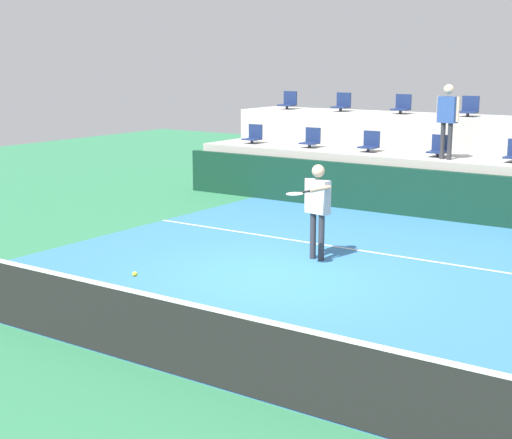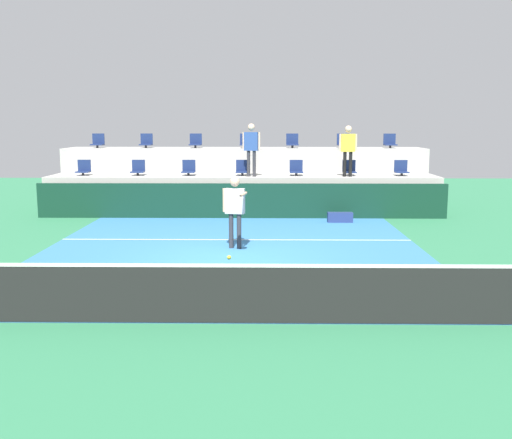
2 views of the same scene
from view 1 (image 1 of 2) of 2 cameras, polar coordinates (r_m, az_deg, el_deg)
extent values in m
plane|color=#2D754C|center=(12.59, 1.30, -4.32)|extent=(40.00, 40.00, 0.00)
cube|color=teal|center=(13.40, 3.64, -3.32)|extent=(9.00, 10.00, 0.01)
cube|color=white|center=(14.59, 6.46, -2.11)|extent=(9.00, 0.06, 0.00)
cube|color=black|center=(9.50, -12.08, -7.11)|extent=(10.40, 0.01, 0.87)
cube|color=white|center=(9.37, -12.20, -4.58)|extent=(10.40, 0.02, 0.05)
cube|color=#0F3323|center=(17.68, 12.00, 1.96)|extent=(13.00, 0.16, 1.10)
cube|color=#ADAAA3|center=(18.86, 13.53, 2.72)|extent=(13.00, 1.80, 1.25)
cube|color=#ADAAA3|center=(20.48, 15.41, 4.53)|extent=(13.00, 1.80, 2.10)
cylinder|color=#2D2D33|center=(21.14, -0.31, 5.85)|extent=(0.08, 0.08, 0.10)
cube|color=navy|center=(21.13, -0.31, 6.04)|extent=(0.44, 0.40, 0.04)
cube|color=navy|center=(21.26, -0.03, 6.64)|extent=(0.44, 0.04, 0.38)
cylinder|color=#2D2D33|center=(20.15, 4.03, 5.52)|extent=(0.08, 0.08, 0.10)
cube|color=navy|center=(20.15, 4.03, 5.72)|extent=(0.44, 0.40, 0.04)
cube|color=navy|center=(20.28, 4.30, 6.36)|extent=(0.44, 0.04, 0.38)
cylinder|color=#2D2D33|center=(19.35, 8.41, 5.17)|extent=(0.08, 0.08, 0.10)
cube|color=navy|center=(19.34, 8.41, 5.37)|extent=(0.44, 0.40, 0.04)
cube|color=navy|center=(19.48, 8.67, 6.03)|extent=(0.44, 0.04, 0.38)
cylinder|color=#2D2D33|center=(18.63, 13.44, 4.72)|extent=(0.08, 0.08, 0.10)
cube|color=navy|center=(18.63, 13.45, 4.93)|extent=(0.44, 0.40, 0.04)
cube|color=navy|center=(18.77, 13.68, 5.62)|extent=(0.44, 0.04, 0.38)
cylinder|color=#2D2D33|center=(22.56, 2.33, 8.38)|extent=(0.08, 0.08, 0.10)
cube|color=navy|center=(22.56, 2.34, 8.56)|extent=(0.44, 0.40, 0.04)
cube|color=navy|center=(22.70, 2.58, 9.11)|extent=(0.44, 0.04, 0.38)
cylinder|color=#2D2D33|center=(21.68, 6.35, 8.18)|extent=(0.08, 0.08, 0.10)
cube|color=navy|center=(21.67, 6.36, 8.36)|extent=(0.44, 0.40, 0.04)
cube|color=navy|center=(21.82, 6.60, 8.93)|extent=(0.44, 0.04, 0.38)
cylinder|color=#2D2D33|center=(20.89, 10.77, 7.91)|extent=(0.08, 0.08, 0.10)
cube|color=navy|center=(20.88, 10.77, 8.10)|extent=(0.44, 0.40, 0.04)
cube|color=navy|center=(21.04, 11.00, 8.69)|extent=(0.44, 0.04, 0.38)
cylinder|color=#2D2D33|center=(20.22, 15.58, 7.56)|extent=(0.08, 0.08, 0.10)
cube|color=navy|center=(20.22, 15.59, 7.76)|extent=(0.44, 0.40, 0.04)
cube|color=navy|center=(20.37, 15.79, 8.37)|extent=(0.44, 0.04, 0.38)
cylinder|color=#2D2D33|center=(13.66, 4.29, -1.22)|extent=(0.13, 0.13, 0.85)
cylinder|color=#2D2D33|center=(13.54, 4.92, -1.35)|extent=(0.13, 0.13, 0.85)
cube|color=#B2B2B7|center=(13.46, 4.65, 1.71)|extent=(0.48, 0.26, 0.60)
sphere|color=tan|center=(13.39, 4.69, 3.65)|extent=(0.27, 0.27, 0.23)
cylinder|color=tan|center=(13.62, 3.80, 1.92)|extent=(0.08, 0.08, 0.56)
cylinder|color=tan|center=(13.06, 4.80, 2.28)|extent=(0.16, 0.54, 0.07)
cylinder|color=black|center=(12.78, 3.75, 2.09)|extent=(0.08, 0.26, 0.04)
ellipsoid|color=silver|center=(12.57, 2.91, 1.94)|extent=(0.31, 0.36, 0.03)
cylinder|color=#2D2D33|center=(18.26, 13.81, 5.74)|extent=(0.13, 0.13, 0.85)
cylinder|color=#2D2D33|center=(18.15, 14.31, 5.68)|extent=(0.13, 0.13, 0.85)
cube|color=#2D4C8C|center=(18.15, 14.17, 7.99)|extent=(0.49, 0.29, 0.60)
sphere|color=beige|center=(18.13, 14.25, 9.44)|extent=(0.28, 0.28, 0.23)
cylinder|color=beige|center=(18.30, 13.49, 8.10)|extent=(0.08, 0.08, 0.57)
cylinder|color=beige|center=(18.00, 14.88, 7.98)|extent=(0.08, 0.08, 0.57)
sphere|color=#CCE033|center=(9.62, -9.06, -4.06)|extent=(0.07, 0.07, 0.07)
camera|label=2|loc=(6.27, -75.24, -2.18)|focal=40.84mm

